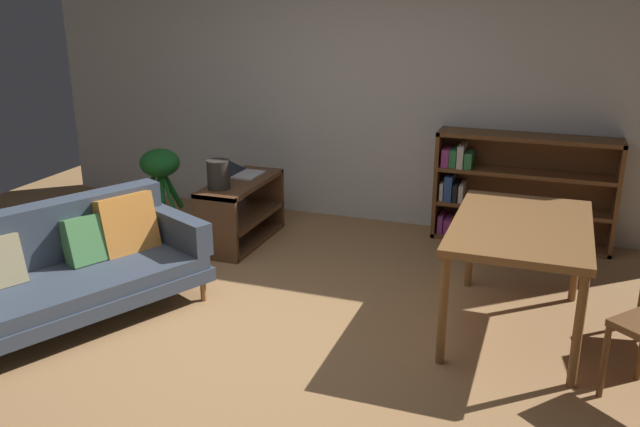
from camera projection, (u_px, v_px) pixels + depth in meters
name	position (u px, v px, depth m)	size (l,w,h in m)	color
ground_plane	(244.00, 338.00, 4.46)	(8.16, 8.16, 0.00)	#A87A4C
back_wall_panel	(362.00, 84.00, 6.44)	(6.80, 0.10, 2.70)	silver
fabric_couch	(74.00, 263.00, 4.68)	(1.48, 1.90, 0.79)	olive
media_console	(242.00, 212.00, 6.09)	(0.41, 1.03, 0.58)	#56351E
open_laptop	(242.00, 172.00, 6.18)	(0.41, 0.32, 0.08)	silver
desk_speaker	(218.00, 174.00, 5.72)	(0.20, 0.20, 0.25)	#2D2823
potted_floor_plant	(161.00, 184.00, 6.21)	(0.37, 0.43, 0.82)	brown
dining_table	(521.00, 234.00, 4.37)	(0.87, 1.32, 0.77)	brown
bookshelf	(513.00, 189.00, 6.07)	(1.58, 0.32, 1.00)	brown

